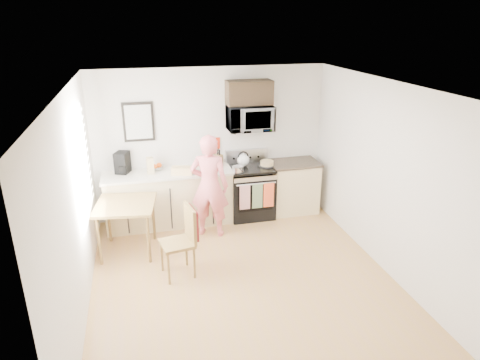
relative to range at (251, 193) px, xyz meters
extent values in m
plane|color=#B08244|center=(-0.63, -1.98, -0.44)|extent=(4.60, 4.60, 0.00)
cube|color=silver|center=(-0.63, 0.32, 0.86)|extent=(4.00, 0.04, 2.60)
cube|color=silver|center=(-0.63, -4.28, 0.86)|extent=(4.00, 0.04, 2.60)
cube|color=silver|center=(-2.63, -1.98, 0.86)|extent=(0.04, 4.60, 2.60)
cube|color=silver|center=(1.37, -1.98, 0.86)|extent=(0.04, 4.60, 2.60)
cube|color=silver|center=(-0.63, -1.98, 2.16)|extent=(4.00, 4.60, 0.04)
cube|color=silver|center=(-2.61, -1.18, 1.11)|extent=(0.02, 1.40, 1.50)
cube|color=white|center=(-2.60, -1.18, 1.11)|extent=(0.01, 1.30, 1.40)
cube|color=beige|center=(-1.43, 0.02, 0.01)|extent=(2.10, 0.60, 0.90)
cube|color=silver|center=(-1.43, 0.02, 0.48)|extent=(2.14, 0.64, 0.04)
cube|color=beige|center=(0.80, 0.02, 0.01)|extent=(0.84, 0.60, 0.90)
cube|color=black|center=(0.80, 0.02, 0.48)|extent=(0.88, 0.64, 0.04)
cube|color=black|center=(0.00, 0.00, -0.05)|extent=(0.76, 0.65, 0.77)
cube|color=black|center=(0.00, -0.32, 0.01)|extent=(0.61, 0.02, 0.45)
cube|color=#B7B7BC|center=(0.00, -0.31, 0.34)|extent=(0.74, 0.02, 0.14)
cylinder|color=#B7B7BC|center=(0.00, -0.36, 0.30)|extent=(0.68, 0.02, 0.02)
cube|color=black|center=(0.00, 0.00, 0.46)|extent=(0.76, 0.65, 0.04)
cube|color=#B7B7BC|center=(0.00, 0.27, 0.60)|extent=(0.76, 0.08, 0.24)
cube|color=silver|center=(-0.20, -0.37, 0.08)|extent=(0.18, 0.02, 0.44)
cube|color=#556C48|center=(0.02, -0.37, 0.08)|extent=(0.18, 0.02, 0.44)
cube|color=#E24A21|center=(0.22, -0.37, 0.08)|extent=(0.18, 0.02, 0.44)
imported|color=#B7B7BC|center=(0.00, 0.10, 1.32)|extent=(0.76, 0.51, 0.42)
cube|color=black|center=(0.00, 0.15, 1.74)|extent=(0.76, 0.35, 0.40)
cube|color=black|center=(-1.83, 0.30, 1.31)|extent=(0.50, 0.03, 0.65)
cube|color=#AFB4AA|center=(-1.83, 0.28, 1.31)|extent=(0.42, 0.01, 0.56)
cube|color=red|center=(-0.58, 0.31, 0.86)|extent=(0.20, 0.02, 0.20)
imported|color=#C3354E|center=(-0.82, -0.53, 0.41)|extent=(0.72, 0.60, 1.69)
cube|color=brown|center=(-2.13, -0.78, 0.33)|extent=(0.84, 0.84, 0.04)
cylinder|color=brown|center=(-2.52, -1.07, -0.06)|extent=(0.05, 0.05, 0.75)
cylinder|color=brown|center=(-1.84, -1.18, -0.06)|extent=(0.05, 0.05, 0.75)
cylinder|color=brown|center=(-2.42, -0.39, -0.06)|extent=(0.05, 0.05, 0.75)
cylinder|color=brown|center=(-1.73, -0.49, -0.06)|extent=(0.05, 0.05, 0.75)
cube|color=brown|center=(-1.47, -1.60, 0.05)|extent=(0.49, 0.49, 0.04)
cube|color=brown|center=(-1.27, -1.57, 0.31)|extent=(0.12, 0.42, 0.50)
cube|color=#5C0F11|center=(-1.25, -1.56, 0.32)|extent=(0.13, 0.38, 0.42)
cylinder|color=brown|center=(-1.61, -1.81, -0.21)|extent=(0.03, 0.03, 0.46)
cylinder|color=brown|center=(-1.26, -1.75, -0.21)|extent=(0.03, 0.03, 0.46)
cylinder|color=brown|center=(-1.68, -1.46, -0.21)|extent=(0.03, 0.03, 0.46)
cylinder|color=brown|center=(-1.33, -1.39, -0.21)|extent=(0.03, 0.03, 0.46)
cube|color=brown|center=(-0.54, 0.13, 0.61)|extent=(0.14, 0.16, 0.21)
cylinder|color=red|center=(-0.62, 0.24, 0.57)|extent=(0.11, 0.11, 0.14)
imported|color=white|center=(-1.59, 0.20, 0.53)|extent=(0.27, 0.27, 0.06)
cube|color=tan|center=(-1.70, 0.03, 0.64)|extent=(0.12, 0.12, 0.28)
cube|color=black|center=(-2.14, 0.18, 0.68)|extent=(0.28, 0.30, 0.35)
cylinder|color=black|center=(-2.14, 0.07, 0.59)|extent=(0.13, 0.13, 0.13)
cube|color=#E0BB76|center=(-1.21, -0.13, 0.57)|extent=(0.37, 0.24, 0.12)
cylinder|color=black|center=(0.28, -0.03, 0.50)|extent=(0.28, 0.28, 0.02)
cylinder|color=tan|center=(0.28, -0.03, 0.54)|extent=(0.23, 0.23, 0.08)
sphere|color=white|center=(-0.12, 0.06, 0.60)|extent=(0.21, 0.21, 0.21)
cone|color=white|center=(-0.12, 0.06, 0.71)|extent=(0.07, 0.07, 0.07)
torus|color=black|center=(-0.12, 0.06, 0.66)|extent=(0.19, 0.02, 0.19)
cylinder|color=#B7B7BC|center=(-0.28, -0.20, 0.54)|extent=(0.19, 0.19, 0.10)
cylinder|color=black|center=(-0.27, -0.34, 0.57)|extent=(0.03, 0.17, 0.02)
camera|label=1|loc=(-1.86, -6.75, 2.91)|focal=32.00mm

